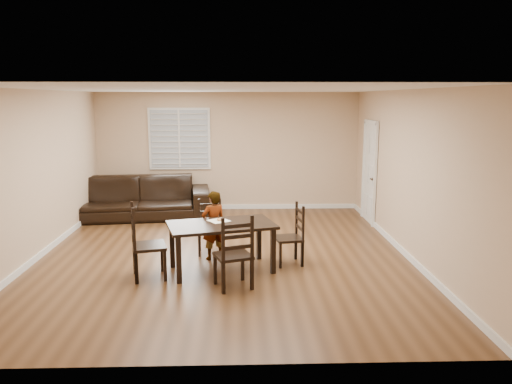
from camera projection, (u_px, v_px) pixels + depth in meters
ground at (224, 255)px, 8.29m from camera, size 7.00×7.00×0.00m
room at (225, 145)px, 8.14m from camera, size 6.04×7.04×2.72m
dining_table at (221, 229)px, 7.43m from camera, size 1.72×1.24×0.73m
chair_near at (210, 228)px, 8.40m from camera, size 0.42×0.40×0.90m
chair_far at (236, 257)px, 6.68m from camera, size 0.59×0.57×1.04m
chair_left at (140, 245)px, 7.12m from camera, size 0.57×0.59×1.09m
chair_right at (295, 237)px, 7.79m from camera, size 0.47×0.49×0.95m
child at (214, 225)px, 7.97m from camera, size 0.49×0.43×1.12m
napkin at (219, 221)px, 7.58m from camera, size 0.39×0.39×0.00m
donut at (220, 219)px, 7.58m from camera, size 0.10×0.10×0.04m
sofa at (139, 198)px, 10.78m from camera, size 3.14×1.51×0.89m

